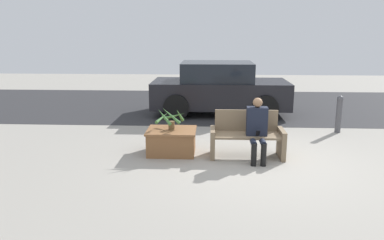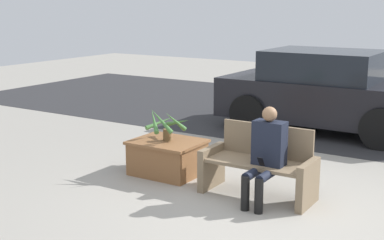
{
  "view_description": "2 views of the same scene",
  "coord_description": "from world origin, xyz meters",
  "px_view_note": "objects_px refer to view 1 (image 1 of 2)",
  "views": [
    {
      "loc": [
        -0.97,
        -6.68,
        2.38
      ],
      "look_at": [
        -1.32,
        0.37,
        0.73
      ],
      "focal_mm": 35.0,
      "sensor_mm": 36.0,
      "label": 1
    },
    {
      "loc": [
        2.48,
        -5.53,
        2.39
      ],
      "look_at": [
        -1.23,
        0.36,
        0.88
      ],
      "focal_mm": 50.0,
      "sensor_mm": 36.0,
      "label": 2
    }
  ],
  "objects_px": {
    "bench": "(247,137)",
    "planter_box": "(172,140)",
    "potted_plant": "(170,118)",
    "parked_car": "(219,89)",
    "bollard_post": "(339,113)",
    "person_seated": "(257,127)"
  },
  "relations": [
    {
      "from": "bench",
      "to": "planter_box",
      "type": "xyz_separation_m",
      "value": [
        -1.49,
        0.1,
        -0.13
      ]
    },
    {
      "from": "planter_box",
      "to": "bollard_post",
      "type": "height_order",
      "value": "bollard_post"
    },
    {
      "from": "person_seated",
      "to": "potted_plant",
      "type": "relative_size",
      "value": 1.96
    },
    {
      "from": "planter_box",
      "to": "potted_plant",
      "type": "relative_size",
      "value": 1.61
    },
    {
      "from": "planter_box",
      "to": "person_seated",
      "type": "bearing_deg",
      "value": -10.14
    },
    {
      "from": "potted_plant",
      "to": "parked_car",
      "type": "relative_size",
      "value": 0.15
    },
    {
      "from": "potted_plant",
      "to": "bollard_post",
      "type": "height_order",
      "value": "potted_plant"
    },
    {
      "from": "potted_plant",
      "to": "planter_box",
      "type": "bearing_deg",
      "value": 20.63
    },
    {
      "from": "bench",
      "to": "potted_plant",
      "type": "height_order",
      "value": "potted_plant"
    },
    {
      "from": "planter_box",
      "to": "potted_plant",
      "type": "bearing_deg",
      "value": -159.37
    },
    {
      "from": "person_seated",
      "to": "bench",
      "type": "bearing_deg",
      "value": 131.72
    },
    {
      "from": "parked_car",
      "to": "bollard_post",
      "type": "bearing_deg",
      "value": -35.44
    },
    {
      "from": "person_seated",
      "to": "planter_box",
      "type": "xyz_separation_m",
      "value": [
        -1.66,
        0.3,
        -0.38
      ]
    },
    {
      "from": "planter_box",
      "to": "parked_car",
      "type": "distance_m",
      "value": 4.01
    },
    {
      "from": "person_seated",
      "to": "bollard_post",
      "type": "distance_m",
      "value": 3.07
    },
    {
      "from": "bench",
      "to": "person_seated",
      "type": "distance_m",
      "value": 0.36
    },
    {
      "from": "parked_car",
      "to": "person_seated",
      "type": "bearing_deg",
      "value": -81.29
    },
    {
      "from": "bollard_post",
      "to": "bench",
      "type": "bearing_deg",
      "value": -141.26
    },
    {
      "from": "parked_car",
      "to": "planter_box",
      "type": "bearing_deg",
      "value": -104.92
    },
    {
      "from": "potted_plant",
      "to": "bollard_post",
      "type": "xyz_separation_m",
      "value": [
        3.9,
        1.82,
        -0.25
      ]
    },
    {
      "from": "potted_plant",
      "to": "bench",
      "type": "bearing_deg",
      "value": -3.73
    },
    {
      "from": "bench",
      "to": "potted_plant",
      "type": "distance_m",
      "value": 1.55
    }
  ]
}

